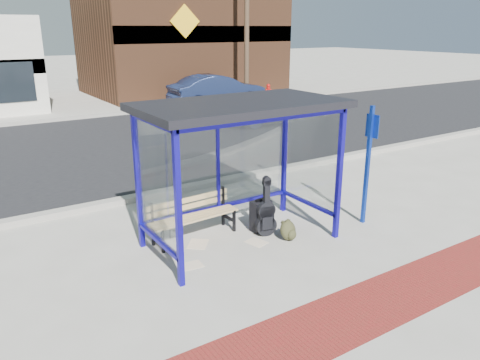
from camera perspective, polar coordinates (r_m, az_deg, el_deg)
ground at (r=8.16m, az=0.11°, el=-7.48°), size 120.00×120.00×0.00m
brick_paver_strip at (r=6.42m, az=13.32°, el=-15.71°), size 60.00×1.00×0.01m
curb_near at (r=10.51m, az=-8.52°, el=-1.35°), size 60.00×0.25×0.12m
street_asphalt at (r=15.15m, az=-16.61°, el=3.90°), size 60.00×10.00×0.00m
curb_far at (r=19.99m, az=-20.91°, el=6.95°), size 60.00×0.25×0.12m
far_sidewalk at (r=21.84m, az=-22.01°, el=7.53°), size 60.00×4.00×0.01m
bus_shelter at (r=7.56m, az=-0.18°, el=7.02°), size 3.30×1.80×2.42m
storefront_brown at (r=27.44m, az=-7.20°, el=17.30°), size 10.00×7.08×6.40m
utility_pole_east at (r=23.51m, az=0.83°, el=19.53°), size 1.60×0.24×8.00m
bench at (r=8.19m, az=-5.76°, el=-4.17°), size 1.64×0.50×0.76m
guitar_bag at (r=8.25m, az=3.21°, el=-4.34°), size 0.39×0.19×1.04m
suitcase at (r=8.47m, az=2.55°, el=-4.38°), size 0.38×0.26×0.62m
backpack at (r=8.19m, az=5.93°, el=-6.18°), size 0.31×0.29×0.36m
sign_post at (r=8.83m, az=15.37°, el=2.50°), size 0.09×0.28×2.22m
newspaper_a at (r=8.09m, az=-5.14°, el=-7.77°), size 0.50×0.51×0.01m
newspaper_b at (r=7.42m, az=-5.90°, el=-10.32°), size 0.35×0.29×0.01m
newspaper_c at (r=8.12m, az=2.00°, el=-7.60°), size 0.36×0.41×0.01m
parked_car at (r=21.96m, az=-2.75°, el=10.81°), size 4.55×1.72×1.48m
fire_hydrant at (r=25.21m, az=3.47°, el=10.91°), size 0.31×0.21×0.69m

